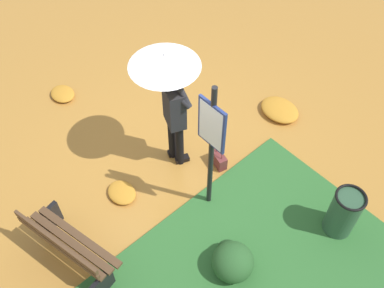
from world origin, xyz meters
The scene contains 10 objects.
ground_plane centered at (0.00, 0.00, 0.00)m, with size 18.00×18.00×0.00m, color #B27A33.
person_with_umbrella centered at (0.13, 0.02, 1.55)m, with size 0.96×0.96×2.04m.
info_sign_post centered at (-0.87, 0.19, 1.44)m, with size 0.44×0.07×2.30m.
handbag centered at (-0.48, -0.41, 0.13)m, with size 0.33×0.21×0.37m.
park_bench centered at (-0.34, 2.15, 0.40)m, with size 1.42×0.67×0.75m.
trash_bin centered at (-2.41, -0.84, 0.42)m, with size 0.42×0.42×0.83m.
shrub_cluster centered at (-1.82, 0.68, 0.23)m, with size 0.60×0.55×0.49m.
leaf_pile_near_person centered at (-0.38, -1.98, 0.08)m, with size 0.70×0.56×0.15m.
leaf_pile_by_bench centered at (2.51, 0.60, 0.05)m, with size 0.49×0.39×0.11m.
leaf_pile_far_path centered at (0.08, 1.07, 0.05)m, with size 0.48×0.38×0.10m.
Camera 1 is at (-3.30, 2.70, 5.56)m, focal length 41.01 mm.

